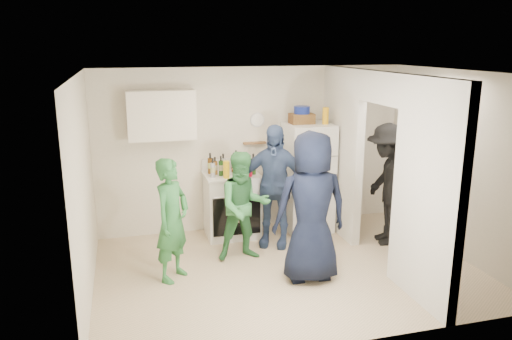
{
  "coord_description": "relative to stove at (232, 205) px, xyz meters",
  "views": [
    {
      "loc": [
        -1.93,
        -5.6,
        2.83
      ],
      "look_at": [
        -0.32,
        0.4,
        1.25
      ],
      "focal_mm": 35.0,
      "sensor_mm": 36.0,
      "label": 1
    }
  ],
  "objects": [
    {
      "name": "fridge",
      "position": [
        1.19,
        -0.03,
        0.35
      ],
      "size": [
        0.68,
        0.67,
        1.66
      ],
      "primitive_type": "cube",
      "color": "white",
      "rests_on": "floor"
    },
    {
      "name": "nook_valance",
      "position": [
        2.77,
        -1.17,
        1.52
      ],
      "size": [
        0.04,
        0.82,
        0.18
      ],
      "primitive_type": "cube",
      "color": "white",
      "rests_on": "wall_right"
    },
    {
      "name": "wall_clock",
      "position": [
        0.48,
        0.31,
        1.22
      ],
      "size": [
        0.22,
        0.02,
        0.22
      ],
      "primitive_type": "cylinder",
      "rotation": [
        1.57,
        0.0,
        0.0
      ],
      "color": "white",
      "rests_on": "wall_back"
    },
    {
      "name": "bottle_i",
      "position": [
        0.06,
        0.1,
        0.63
      ],
      "size": [
        0.07,
        0.07,
        0.29
      ],
      "primitive_type": "cylinder",
      "color": "#57130E",
      "rests_on": "stove"
    },
    {
      "name": "partition_pier_back",
      "position": [
        1.63,
        -0.27,
        0.77
      ],
      "size": [
        0.12,
        1.2,
        2.5
      ],
      "primitive_type": "cube",
      "color": "silver",
      "rests_on": "floor"
    },
    {
      "name": "red_cup",
      "position": [
        0.22,
        -0.2,
        0.54
      ],
      "size": [
        0.09,
        0.09,
        0.12
      ],
      "primitive_type": "cylinder",
      "color": "red",
      "rests_on": "stove"
    },
    {
      "name": "bottle_j",
      "position": [
        0.31,
        -0.1,
        0.63
      ],
      "size": [
        0.08,
        0.08,
        0.31
      ],
      "primitive_type": "cylinder",
      "color": "#2B581E",
      "rests_on": "stove"
    },
    {
      "name": "bottle_k",
      "position": [
        -0.24,
        0.03,
        0.61
      ],
      "size": [
        0.08,
        0.08,
        0.26
      ],
      "primitive_type": "cylinder",
      "color": "brown",
      "rests_on": "stove"
    },
    {
      "name": "wall_right",
      "position": [
        2.83,
        -1.37,
        0.77
      ],
      "size": [
        0.0,
        3.4,
        3.4
      ],
      "primitive_type": "plane",
      "rotation": [
        1.57,
        0.0,
        -1.57
      ],
      "color": "silver",
      "rests_on": "floor"
    },
    {
      "name": "floor",
      "position": [
        0.43,
        -1.37,
        -0.48
      ],
      "size": [
        4.8,
        4.8,
        0.0
      ],
      "primitive_type": "plane",
      "color": "beige",
      "rests_on": "ground"
    },
    {
      "name": "person_denim",
      "position": [
        0.49,
        -0.52,
        0.4
      ],
      "size": [
        1.11,
        0.86,
        1.76
      ],
      "primitive_type": "imported",
      "rotation": [
        0.0,
        0.0,
        -0.48
      ],
      "color": "#3A4B7E",
      "rests_on": "floor"
    },
    {
      "name": "upper_cabinet",
      "position": [
        -0.97,
        0.15,
        1.37
      ],
      "size": [
        0.95,
        0.34,
        0.7
      ],
      "primitive_type": "cube",
      "color": "silver",
      "rests_on": "wall_back"
    },
    {
      "name": "yellow_cup_stack_stove",
      "position": [
        -0.12,
        -0.22,
        0.61
      ],
      "size": [
        0.09,
        0.09,
        0.25
      ],
      "primitive_type": "cylinder",
      "color": "yellow",
      "rests_on": "stove"
    },
    {
      "name": "bottle_e",
      "position": [
        0.11,
        0.18,
        0.64
      ],
      "size": [
        0.06,
        0.06,
        0.31
      ],
      "primitive_type": "cylinder",
      "color": "#99A3AA",
      "rests_on": "stove"
    },
    {
      "name": "stove",
      "position": [
        0.0,
        0.0,
        0.0
      ],
      "size": [
        0.81,
        0.67,
        0.96
      ],
      "primitive_type": "cube",
      "color": "white",
      "rests_on": "floor"
    },
    {
      "name": "wicker_basket",
      "position": [
        1.09,
        0.02,
        1.26
      ],
      "size": [
        0.35,
        0.25,
        0.15
      ],
      "primitive_type": "cube",
      "color": "brown",
      "rests_on": "fridge"
    },
    {
      "name": "bottle_f",
      "position": [
        0.17,
        0.01,
        0.64
      ],
      "size": [
        0.06,
        0.06,
        0.31
      ],
      "primitive_type": "cylinder",
      "color": "#13351A",
      "rests_on": "stove"
    },
    {
      "name": "ceiling",
      "position": [
        0.43,
        -1.37,
        2.02
      ],
      "size": [
        4.8,
        4.8,
        0.0
      ],
      "primitive_type": "plane",
      "rotation": [
        3.14,
        0.0,
        0.0
      ],
      "color": "white",
      "rests_on": "wall_back"
    },
    {
      "name": "bottle_g",
      "position": [
        0.27,
        0.13,
        0.61
      ],
      "size": [
        0.06,
        0.06,
        0.27
      ],
      "primitive_type": "cylinder",
      "color": "olive",
      "rests_on": "stove"
    },
    {
      "name": "wall_front",
      "position": [
        0.43,
        -3.07,
        0.77
      ],
      "size": [
        4.8,
        0.0,
        4.8
      ],
      "primitive_type": "plane",
      "rotation": [
        -1.57,
        0.0,
        0.0
      ],
      "color": "silver",
      "rests_on": "floor"
    },
    {
      "name": "partition_pier_front",
      "position": [
        1.63,
        -2.47,
        0.77
      ],
      "size": [
        0.12,
        1.2,
        2.5
      ],
      "primitive_type": "cube",
      "color": "silver",
      "rests_on": "floor"
    },
    {
      "name": "wall_back",
      "position": [
        0.43,
        0.33,
        0.77
      ],
      "size": [
        4.8,
        0.0,
        4.8
      ],
      "primitive_type": "plane",
      "rotation": [
        1.57,
        0.0,
        0.0
      ],
      "color": "silver",
      "rests_on": "floor"
    },
    {
      "name": "partition_header",
      "position": [
        1.63,
        -1.37,
        1.82
      ],
      "size": [
        0.12,
        1.0,
        0.4
      ],
      "primitive_type": "cube",
      "color": "silver",
      "rests_on": "partition_pier_back"
    },
    {
      "name": "nook_window",
      "position": [
        2.81,
        -1.17,
        1.17
      ],
      "size": [
        0.03,
        0.7,
        0.8
      ],
      "primitive_type": "cube",
      "color": "black",
      "rests_on": "wall_right"
    },
    {
      "name": "person_green_center",
      "position": [
        -0.02,
        -0.87,
        0.26
      ],
      "size": [
        0.72,
        0.56,
        1.47
      ],
      "primitive_type": "imported",
      "rotation": [
        0.0,
        0.0,
        0.0
      ],
      "color": "#3D8A4D",
      "rests_on": "floor"
    },
    {
      "name": "bottle_d",
      "position": [
        0.04,
        -0.07,
        0.63
      ],
      "size": [
        0.08,
        0.08,
        0.3
      ],
      "primitive_type": "cylinder",
      "color": "brown",
      "rests_on": "stove"
    },
    {
      "name": "bottle_b",
      "position": [
        -0.17,
        -0.06,
        0.63
      ],
      "size": [
        0.07,
        0.07,
        0.29
      ],
      "primitive_type": "cylinder",
      "color": "#1D4617",
      "rests_on": "stove"
    },
    {
      "name": "blue_bowl",
      "position": [
        1.09,
        0.02,
        1.39
      ],
      "size": [
        0.24,
        0.24,
        0.11
      ],
      "primitive_type": "cylinder",
      "color": "navy",
      "rests_on": "wicker_basket"
    },
    {
      "name": "yellow_cup_stack_top",
      "position": [
        1.41,
        -0.13,
        1.31
      ],
      "size": [
        0.09,
        0.09,
        0.25
      ],
      "primitive_type": "cylinder",
      "color": "yellow",
      "rests_on": "fridge"
    },
    {
      "name": "spice_shelf",
      "position": [
        0.43,
        0.28,
        0.87
      ],
      "size": [
        0.35,
        0.08,
        0.03
      ],
      "primitive_type": "cube",
      "color": "olive",
      "rests_on": "wall_back"
    },
    {
      "name": "nook_window_frame",
      "position": [
        2.8,
        -1.17,
        1.17
      ],
      "size": [
        0.04,
        0.76,
        0.86
      ],
      "primitive_type": "cube",
      "color": "white",
      "rests_on": "wall_right"
    },
    {
      "name": "bottle_h",
      "position": [
        -0.3,
        -0.14,
        0.62
      ],
      "size": [
        0.07,
        0.07,
        0.29
      ],
      "primitive_type": "cylinder",
      "color": "#A3A4AF",
      "rests_on": "stove"
    },
    {
      "name": "person_green_left",
      "position": [
        -1.0,
        -1.22,
        0.28
      ],
      "size": [
        0.64,
        0.66,
        1.53
      ],
      "primitive_type": "imported",
      "rotation": [
        0.0,
        0.0,
        0.88
      ],
      "color": "#317C3B",
      "rests_on": "floor"
    },
    {
      "name": "person_navy",
      "position": [
        0.61,
        -1.67,
        0.45
      ],
      "size": [
        0.93,
        0.63,
        1.86
      ],
      "primitive_type": "imported",
      "rotation": [
        0.0,
        0.0,
        -3.19
      ],
      "color": "black",
      "rests_on": "floor"
    },
    {
      "name": "bottle_c",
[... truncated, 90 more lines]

